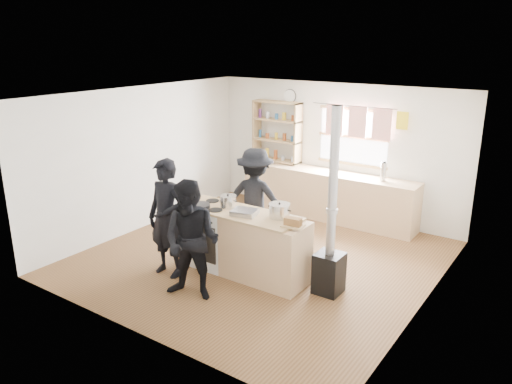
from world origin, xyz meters
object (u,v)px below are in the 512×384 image
skillet_greens (198,206)px  person_near_right (192,241)px  thermos (383,172)px  bread_board (293,223)px  stockpot_counter (279,211)px  person_far (255,199)px  roast_tray (245,212)px  flue_heater (330,248)px  person_near_left (167,218)px  cooking_island (247,244)px  stockpot_stove (228,201)px

skillet_greens → person_near_right: size_ratio=0.29×
thermos → bread_board: bearing=-92.6°
stockpot_counter → person_far: person_far is taller
skillet_greens → roast_tray: roast_tray is taller
thermos → flue_heater: (0.30, -2.59, -0.42)m
roast_tray → person_near_left: bearing=-148.8°
thermos → skillet_greens: size_ratio=0.71×
roast_tray → bread_board: bread_board is taller
stockpot_counter → bread_board: bearing=-30.6°
cooking_island → person_far: person_far is taller
skillet_greens → stockpot_stove: 0.43m
thermos → roast_tray: 2.98m
cooking_island → flue_heater: (1.21, 0.18, 0.18)m
flue_heater → person_near_left: bearing=-159.3°
cooking_island → flue_heater: size_ratio=0.79×
cooking_island → bread_board: bread_board is taller
bread_board → person_near_right: person_near_right is taller
stockpot_counter → roast_tray: bearing=-158.0°
stockpot_stove → flue_heater: bearing=3.9°
stockpot_stove → stockpot_counter: (0.84, 0.05, 0.01)m
flue_heater → bread_board: bearing=-149.2°
bread_board → flue_heater: bearing=30.8°
roast_tray → stockpot_stove: size_ratio=1.60×
person_far → flue_heater: bearing=139.5°
person_near_left → person_far: size_ratio=1.04×
roast_tray → bread_board: 0.78m
cooking_island → person_far: size_ratio=1.21×
bread_board → flue_heater: (0.42, 0.25, -0.34)m
thermos → stockpot_stove: thermos is taller
stockpot_counter → person_near_right: person_near_right is taller
cooking_island → person_near_left: (-0.94, -0.63, 0.38)m
person_near_left → person_far: 1.60m
skillet_greens → person_near_left: 0.50m
thermos → person_far: (-1.40, -1.87, -0.24)m
person_far → cooking_island: bearing=100.9°
cooking_island → stockpot_stove: (-0.39, 0.07, 0.55)m
person_far → roast_tray: bearing=99.5°
skillet_greens → stockpot_counter: stockpot_counter is taller
bread_board → stockpot_counter: bearing=149.4°
person_near_right → person_far: bearing=84.0°
skillet_greens → stockpot_counter: size_ratio=1.56×
cooking_island → stockpot_stove: size_ratio=8.06×
roast_tray → bread_board: size_ratio=1.30×
skillet_greens → roast_tray: (0.73, 0.13, 0.01)m
bread_board → person_near_left: (-1.72, -0.56, -0.13)m
stockpot_stove → flue_heater: flue_heater is taller
stockpot_counter → person_near_right: 1.27m
stockpot_counter → bread_board: size_ratio=0.97×
cooking_island → stockpot_counter: stockpot_counter is taller
stockpot_counter → skillet_greens: bearing=-164.9°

